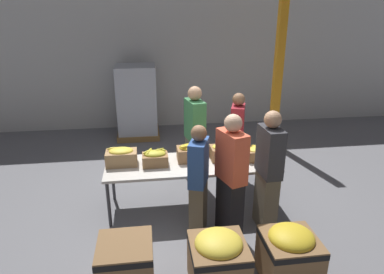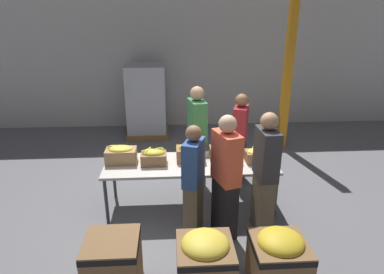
% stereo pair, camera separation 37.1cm
% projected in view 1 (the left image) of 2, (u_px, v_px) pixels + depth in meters
% --- Properties ---
extents(ground_plane, '(30.00, 30.00, 0.00)m').
position_uv_depth(ground_plane, '(192.00, 206.00, 5.53)').
color(ground_plane, slate).
extents(wall_back, '(16.00, 0.08, 4.00)m').
position_uv_depth(wall_back, '(170.00, 50.00, 8.70)').
color(wall_back, silver).
rests_on(wall_back, ground_plane).
extents(sorting_table, '(2.63, 0.88, 0.76)m').
position_uv_depth(sorting_table, '(192.00, 166.00, 5.28)').
color(sorting_table, beige).
rests_on(sorting_table, ground_plane).
extents(banana_box_0, '(0.46, 0.30, 0.27)m').
position_uv_depth(banana_box_0, '(121.00, 156.00, 5.16)').
color(banana_box_0, tan).
rests_on(banana_box_0, sorting_table).
extents(banana_box_1, '(0.39, 0.29, 0.25)m').
position_uv_depth(banana_box_1, '(155.00, 158.00, 5.15)').
color(banana_box_1, olive).
rests_on(banana_box_1, sorting_table).
extents(banana_box_2, '(0.43, 0.30, 0.28)m').
position_uv_depth(banana_box_2, '(191.00, 152.00, 5.31)').
color(banana_box_2, olive).
rests_on(banana_box_2, sorting_table).
extents(banana_box_3, '(0.46, 0.30, 0.28)m').
position_uv_depth(banana_box_3, '(225.00, 151.00, 5.36)').
color(banana_box_3, olive).
rests_on(banana_box_3, sorting_table).
extents(banana_box_4, '(0.42, 0.29, 0.23)m').
position_uv_depth(banana_box_4, '(259.00, 153.00, 5.34)').
color(banana_box_4, olive).
rests_on(banana_box_4, sorting_table).
extents(volunteer_0, '(0.33, 0.52, 1.79)m').
position_uv_depth(volunteer_0, '(195.00, 137.00, 5.96)').
color(volunteer_0, '#6B604C').
rests_on(volunteer_0, ground_plane).
extents(volunteer_1, '(0.37, 0.52, 1.75)m').
position_uv_depth(volunteer_1, '(231.00, 177.00, 4.58)').
color(volunteer_1, black).
rests_on(volunteer_1, ground_plane).
extents(volunteer_2, '(0.35, 0.49, 1.65)m').
position_uv_depth(volunteer_2, '(237.00, 138.00, 6.10)').
color(volunteer_2, black).
rests_on(volunteer_2, ground_plane).
extents(volunteer_3, '(0.26, 0.48, 1.75)m').
position_uv_depth(volunteer_3, '(268.00, 172.00, 4.74)').
color(volunteer_3, '#6B604C').
rests_on(volunteer_3, ground_plane).
extents(volunteer_4, '(0.35, 0.47, 1.59)m').
position_uv_depth(volunteer_4, '(198.00, 181.00, 4.65)').
color(volunteer_4, '#6B604C').
rests_on(volunteer_4, ground_plane).
extents(donation_bin_0, '(0.58, 0.58, 0.69)m').
position_uv_depth(donation_bin_0, '(126.00, 268.00, 3.67)').
color(donation_bin_0, olive).
rests_on(donation_bin_0, ground_plane).
extents(donation_bin_1, '(0.63, 0.63, 0.70)m').
position_uv_depth(donation_bin_1, '(218.00, 260.00, 3.80)').
color(donation_bin_1, olive).
rests_on(donation_bin_1, ground_plane).
extents(donation_bin_2, '(0.61, 0.61, 0.69)m').
position_uv_depth(donation_bin_2, '(290.00, 253.00, 3.91)').
color(donation_bin_2, olive).
rests_on(donation_bin_2, ground_plane).
extents(support_pillar, '(0.17, 0.17, 4.00)m').
position_uv_depth(support_pillar, '(279.00, 58.00, 7.36)').
color(support_pillar, orange).
rests_on(support_pillar, ground_plane).
extents(pallet_stack_0, '(1.01, 1.01, 1.75)m').
position_uv_depth(pallet_stack_0, '(137.00, 102.00, 8.31)').
color(pallet_stack_0, olive).
rests_on(pallet_stack_0, ground_plane).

